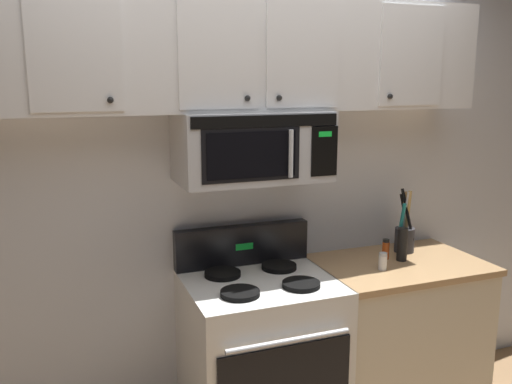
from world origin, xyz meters
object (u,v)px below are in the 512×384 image
at_px(salt_shaker, 383,261).
at_px(pepper_mill, 402,244).
at_px(stove_range, 260,359).
at_px(over_range_microwave, 252,146).
at_px(utensil_crock_charcoal, 405,234).
at_px(spice_jar, 386,249).

xyz_separation_m(salt_shaker, pepper_mill, (0.19, 0.09, 0.05)).
distance_m(salt_shaker, pepper_mill, 0.21).
relative_size(stove_range, over_range_microwave, 1.47).
distance_m(stove_range, over_range_microwave, 1.11).
xyz_separation_m(stove_range, over_range_microwave, (-0.00, 0.12, 1.11)).
distance_m(utensil_crock_charcoal, spice_jar, 0.20).
xyz_separation_m(stove_range, pepper_mill, (0.86, 0.02, 0.53)).
bearing_deg(over_range_microwave, salt_shaker, -15.92).
bearing_deg(pepper_mill, utensil_crock_charcoal, 50.31).
bearing_deg(stove_range, salt_shaker, -6.44).
bearing_deg(salt_shaker, spice_jar, 51.58).
relative_size(utensil_crock_charcoal, salt_shaker, 4.03).
height_order(stove_range, over_range_microwave, over_range_microwave).
distance_m(over_range_microwave, utensil_crock_charcoal, 1.13).
bearing_deg(utensil_crock_charcoal, pepper_mill, -129.69).
relative_size(stove_range, pepper_mill, 5.91).
xyz_separation_m(over_range_microwave, spice_jar, (0.79, -0.04, -0.62)).
bearing_deg(pepper_mill, over_range_microwave, 173.37).
distance_m(stove_range, spice_jar, 0.94).
distance_m(stove_range, salt_shaker, 0.83).
bearing_deg(over_range_microwave, pepper_mill, -6.63).
distance_m(utensil_crock_charcoal, pepper_mill, 0.17).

